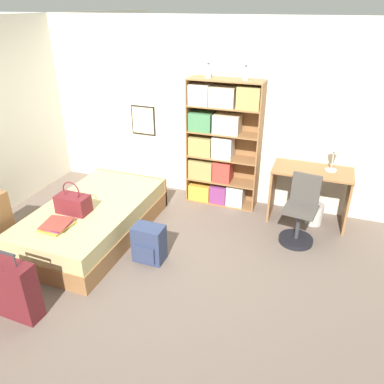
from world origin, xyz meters
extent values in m
plane|color=#66564C|center=(0.00, 0.00, 0.00)|extent=(14.00, 14.00, 0.00)
cube|color=beige|center=(0.00, 1.66, 1.30)|extent=(10.00, 0.06, 2.60)
cube|color=black|center=(-0.70, 1.61, 1.10)|extent=(0.40, 0.02, 0.45)
cube|color=beige|center=(-0.70, 1.60, 1.10)|extent=(0.36, 0.01, 0.41)
cube|color=olive|center=(-0.66, 0.00, 0.12)|extent=(1.16, 2.08, 0.23)
cube|color=tan|center=(-0.66, 0.00, 0.34)|extent=(1.13, 2.05, 0.21)
cube|color=olive|center=(-0.66, 1.02, 0.22)|extent=(1.16, 0.04, 0.44)
cube|color=maroon|center=(-0.75, -0.23, 0.55)|extent=(0.40, 0.22, 0.22)
torus|color=maroon|center=(-0.75, -0.23, 0.73)|extent=(0.23, 0.02, 0.23)
cube|color=#427A4C|center=(-0.70, -0.60, 0.45)|extent=(0.28, 0.30, 0.01)
cube|color=gold|center=(-0.72, -0.59, 0.46)|extent=(0.31, 0.35, 0.01)
cube|color=#7A336B|center=(-0.71, -0.59, 0.47)|extent=(0.25, 0.28, 0.01)
cube|color=#7A336B|center=(-0.71, -0.58, 0.49)|extent=(0.23, 0.27, 0.01)
cube|color=#B2382D|center=(-0.72, -0.59, 0.50)|extent=(0.34, 0.35, 0.01)
cube|color=#5B191E|center=(-0.59, -1.47, 0.31)|extent=(0.56, 0.20, 0.62)
cylinder|color=#2D2D33|center=(-0.44, -1.48, 0.68)|extent=(0.01, 0.01, 0.12)
cube|color=#2D2D33|center=(-0.59, -1.47, 0.74)|extent=(0.33, 0.03, 0.02)
cube|color=olive|center=(0.14, 1.44, 0.92)|extent=(0.02, 0.33, 1.83)
cube|color=olive|center=(1.16, 1.44, 0.92)|extent=(0.02, 0.33, 1.83)
cube|color=olive|center=(0.65, 1.60, 0.92)|extent=(1.04, 0.01, 1.83)
cube|color=olive|center=(0.65, 1.44, 0.01)|extent=(1.00, 0.33, 0.02)
cube|color=olive|center=(0.65, 1.44, 0.37)|extent=(1.00, 0.33, 0.02)
cube|color=olive|center=(0.65, 1.44, 0.73)|extent=(1.00, 0.33, 0.02)
cube|color=olive|center=(0.65, 1.44, 1.10)|extent=(1.00, 0.33, 0.02)
cube|color=olive|center=(0.65, 1.44, 1.47)|extent=(1.00, 0.33, 0.02)
cube|color=olive|center=(0.65, 1.44, 1.82)|extent=(1.00, 0.33, 0.02)
cube|color=gold|center=(0.32, 1.43, 0.14)|extent=(0.33, 0.25, 0.24)
cube|color=#7A336B|center=(0.62, 1.43, 0.15)|extent=(0.24, 0.25, 0.27)
cube|color=silver|center=(0.88, 1.43, 0.17)|extent=(0.24, 0.25, 0.30)
cube|color=#99894C|center=(0.34, 1.43, 0.52)|extent=(0.36, 0.25, 0.29)
cube|color=#B2382D|center=(0.66, 1.43, 0.53)|extent=(0.26, 0.25, 0.31)
cube|color=#99894C|center=(0.33, 1.43, 0.88)|extent=(0.34, 0.25, 0.27)
cube|color=silver|center=(0.65, 1.43, 0.90)|extent=(0.28, 0.25, 0.31)
cube|color=#427A4C|center=(0.32, 1.43, 1.24)|extent=(0.33, 0.25, 0.26)
cube|color=beige|center=(0.69, 1.43, 1.24)|extent=(0.36, 0.25, 0.26)
cube|color=silver|center=(0.30, 1.43, 1.61)|extent=(0.28, 0.25, 0.27)
cube|color=beige|center=(0.62, 1.43, 1.61)|extent=(0.34, 0.25, 0.26)
cube|color=#99894C|center=(0.98, 1.43, 1.62)|extent=(0.31, 0.25, 0.29)
cylinder|color=#B7BCC1|center=(0.40, 1.44, 1.90)|extent=(0.08, 0.08, 0.13)
cylinder|color=#B7BCC1|center=(0.40, 1.44, 1.99)|extent=(0.03, 0.03, 0.04)
cylinder|color=#232328|center=(0.40, 1.44, 2.02)|extent=(0.03, 0.03, 0.02)
cylinder|color=#B7BCC1|center=(0.91, 1.43, 1.90)|extent=(0.07, 0.07, 0.13)
cylinder|color=#B7BCC1|center=(0.91, 1.43, 1.99)|extent=(0.03, 0.03, 0.04)
cylinder|color=#232328|center=(0.91, 1.43, 2.01)|extent=(0.03, 0.03, 0.02)
cube|color=olive|center=(1.91, 1.34, 0.76)|extent=(1.03, 0.54, 0.02)
cube|color=olive|center=(1.41, 1.34, 0.37)|extent=(0.03, 0.50, 0.74)
cube|color=olive|center=(2.40, 1.34, 0.37)|extent=(0.03, 0.50, 0.74)
cylinder|color=#ADA89E|center=(2.13, 1.38, 0.78)|extent=(0.15, 0.15, 0.02)
cylinder|color=#ADA89E|center=(2.13, 1.38, 0.92)|extent=(0.02, 0.02, 0.28)
cone|color=#ADA89E|center=(2.17, 1.38, 1.08)|extent=(0.16, 0.13, 0.16)
cylinder|color=black|center=(1.84, 0.73, 0.03)|extent=(0.43, 0.43, 0.06)
cylinder|color=#333338|center=(1.84, 0.73, 0.23)|extent=(0.05, 0.05, 0.45)
cube|color=#47423D|center=(1.84, 0.73, 0.47)|extent=(0.44, 0.44, 0.03)
cube|color=#47423D|center=(1.87, 0.91, 0.68)|extent=(0.35, 0.09, 0.39)
cube|color=#2D3856|center=(0.26, -0.24, 0.23)|extent=(0.36, 0.23, 0.45)
cube|color=#2D3856|center=(0.26, -0.37, 0.16)|extent=(0.25, 0.03, 0.20)
cylinder|color=#B7B2A8|center=(2.02, 1.28, 0.15)|extent=(0.22, 0.22, 0.29)
camera|label=1|loc=(1.97, -3.46, 2.73)|focal=35.00mm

